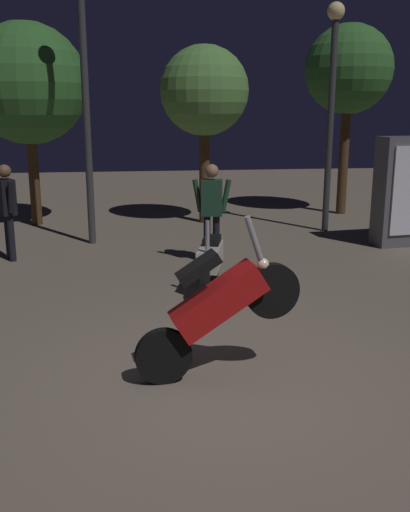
% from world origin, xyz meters
% --- Properties ---
extents(ground_plane, '(40.00, 40.00, 0.00)m').
position_xyz_m(ground_plane, '(0.00, 0.00, 0.00)').
color(ground_plane, '#756656').
extents(motorcycle_red_foreground, '(1.66, 0.41, 1.63)m').
position_xyz_m(motorcycle_red_foreground, '(-0.06, 0.20, 0.74)').
color(motorcycle_red_foreground, black).
rests_on(motorcycle_red_foreground, ground_plane).
extents(motorcycle_white_parked_left, '(0.53, 1.63, 1.11)m').
position_xyz_m(motorcycle_white_parked_left, '(0.26, 3.08, 0.44)').
color(motorcycle_white_parked_left, black).
rests_on(motorcycle_white_parked_left, ground_plane).
extents(person_rider_beside, '(0.67, 0.29, 1.71)m').
position_xyz_m(person_rider_beside, '(0.51, 4.66, 1.02)').
color(person_rider_beside, black).
rests_on(person_rider_beside, ground_plane).
extents(person_bystander_far, '(0.38, 0.63, 1.69)m').
position_xyz_m(person_bystander_far, '(-2.99, 5.26, 1.01)').
color(person_bystander_far, black).
rests_on(person_bystander_far, ground_plane).
extents(streetlamp_near, '(0.36, 0.36, 4.69)m').
position_xyz_m(streetlamp_near, '(3.36, 7.01, 3.01)').
color(streetlamp_near, '#38383D').
rests_on(streetlamp_near, ground_plane).
extents(streetlamp_far, '(0.36, 0.36, 5.79)m').
position_xyz_m(streetlamp_far, '(-1.64, 6.43, 3.61)').
color(streetlamp_far, '#38383D').
rests_on(streetlamp_far, ground_plane).
extents(tree_left_bg, '(2.00, 2.00, 4.00)m').
position_xyz_m(tree_left_bg, '(0.86, 8.35, 2.97)').
color(tree_left_bg, '#4C331E').
rests_on(tree_left_bg, ground_plane).
extents(tree_center_bg, '(2.12, 2.12, 4.59)m').
position_xyz_m(tree_center_bg, '(4.47, 9.05, 3.50)').
color(tree_center_bg, '#4C331E').
rests_on(tree_center_bg, ground_plane).
extents(tree_right_bg, '(2.63, 2.63, 4.45)m').
position_xyz_m(tree_right_bg, '(-3.02, 8.59, 3.12)').
color(tree_right_bg, '#4C331E').
rests_on(tree_right_bg, ground_plane).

